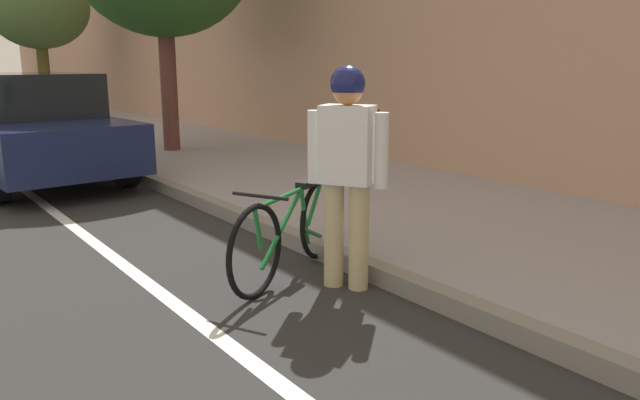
% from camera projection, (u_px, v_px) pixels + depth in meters
% --- Properties ---
extents(sidewalk, '(3.43, 41.39, 0.15)m').
position_uv_depth(sidewalk, '(144.00, 137.00, 13.36)').
color(sidewalk, '#968F97').
rests_on(sidewalk, ground).
extents(curb_edge, '(0.16, 41.39, 0.15)m').
position_uv_depth(curb_edge, '(58.00, 143.00, 12.31)').
color(curb_edge, gray).
rests_on(curb_edge, ground).
extents(parked_sedan_dark_blue_second, '(2.04, 4.50, 1.52)m').
position_uv_depth(parked_sedan_dark_blue_second, '(30.00, 128.00, 8.76)').
color(parked_sedan_dark_blue_second, navy).
rests_on(parked_sedan_dark_blue_second, ground).
extents(bicycle_at_curb, '(1.58, 0.82, 0.76)m').
position_uv_depth(bicycle_at_curb, '(291.00, 231.00, 4.84)').
color(bicycle_at_curb, black).
rests_on(bicycle_at_curb, ground).
extents(cyclist_with_backpack, '(0.52, 0.55, 1.66)m').
position_uv_depth(cyclist_with_backpack, '(348.00, 156.00, 4.49)').
color(cyclist_with_backpack, '#C6B284').
rests_on(cyclist_with_backpack, ground).
extents(street_tree_far_end, '(2.79, 2.79, 4.22)m').
position_uv_depth(street_tree_far_end, '(38.00, 7.00, 17.20)').
color(street_tree_far_end, brown).
rests_on(street_tree_far_end, sidewalk).
extents(fire_hydrant, '(0.22, 0.22, 0.84)m').
position_uv_depth(fire_hydrant, '(42.00, 108.00, 14.85)').
color(fire_hydrant, red).
rests_on(fire_hydrant, sidewalk).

